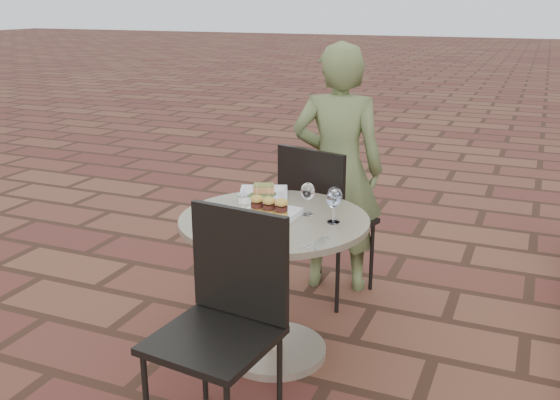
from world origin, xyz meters
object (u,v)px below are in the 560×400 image
at_px(plate_sliders, 269,211).
at_px(plate_tuna, 245,230).
at_px(chair_near, 226,307).
at_px(cafe_table, 274,265).
at_px(diner, 338,170).
at_px(plate_salmon, 264,193).
at_px(chair_far, 321,211).

bearing_deg(plate_sliders, plate_tuna, -92.24).
relative_size(chair_near, plate_sliders, 3.61).
distance_m(chair_near, plate_sliders, 0.62).
xyz_separation_m(cafe_table, diner, (0.03, 0.89, 0.26)).
distance_m(cafe_table, plate_tuna, 0.36).
height_order(cafe_table, chair_near, chair_near).
distance_m(plate_salmon, plate_sliders, 0.33).
height_order(cafe_table, plate_sliders, plate_sliders).
bearing_deg(chair_far, plate_sliders, 103.82).
relative_size(diner, plate_salmon, 4.67).
distance_m(chair_far, plate_sliders, 0.73).
height_order(chair_far, chair_near, same).
bearing_deg(plate_tuna, chair_near, -77.72).
bearing_deg(chair_far, cafe_table, 105.52).
xyz_separation_m(chair_near, plate_sliders, (-0.06, 0.57, 0.22)).
xyz_separation_m(cafe_table, chair_near, (0.04, -0.59, 0.07)).
height_order(cafe_table, chair_far, chair_far).
distance_m(plate_salmon, plate_tuna, 0.55).
bearing_deg(plate_salmon, plate_sliders, -61.28).
relative_size(cafe_table, plate_salmon, 2.81).
xyz_separation_m(diner, plate_sliders, (-0.05, -0.90, 0.02)).
bearing_deg(plate_sliders, chair_near, -83.63).
distance_m(chair_far, plate_tuna, 0.95).
xyz_separation_m(chair_near, diner, (-0.01, 1.47, 0.20)).
bearing_deg(chair_near, diner, 97.04).
distance_m(chair_near, plate_tuna, 0.40).
height_order(plate_sliders, plate_tuna, plate_sliders).
relative_size(cafe_table, plate_sliders, 3.49).
bearing_deg(plate_tuna, diner, 87.00).
distance_m(chair_near, plate_salmon, 0.91).
relative_size(diner, plate_sliders, 5.80).
bearing_deg(chair_far, plate_salmon, 81.73).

